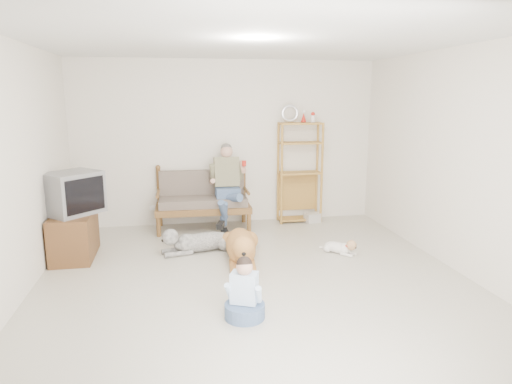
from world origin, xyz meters
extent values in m
plane|color=beige|center=(0.00, 0.00, 0.00)|extent=(5.50, 5.50, 0.00)
plane|color=silver|center=(0.00, 0.00, 2.70)|extent=(5.50, 5.50, 0.00)
plane|color=silver|center=(0.00, 2.75, 1.35)|extent=(5.00, 0.00, 5.00)
plane|color=silver|center=(0.00, -2.75, 1.35)|extent=(5.00, 0.00, 5.00)
plane|color=silver|center=(-2.50, 0.00, 1.35)|extent=(0.00, 5.50, 5.50)
plane|color=silver|center=(2.50, 0.00, 1.35)|extent=(0.00, 5.50, 5.50)
cube|color=brown|center=(-0.45, 2.37, 0.35)|extent=(1.51, 0.73, 0.10)
cube|color=#695950|center=(-0.45, 2.37, 0.47)|extent=(1.39, 0.62, 0.13)
cube|color=#695950|center=(-0.45, 2.61, 0.70)|extent=(1.38, 0.14, 0.45)
cylinder|color=brown|center=(-0.45, 2.67, 0.90)|extent=(1.40, 0.07, 0.05)
cylinder|color=brown|center=(-1.15, 2.07, 0.15)|extent=(0.07, 0.07, 0.30)
cylinder|color=brown|center=(-1.15, 2.67, 0.47)|extent=(0.07, 0.07, 0.95)
cylinder|color=brown|center=(0.25, 2.07, 0.15)|extent=(0.07, 0.07, 0.30)
cylinder|color=brown|center=(0.25, 2.67, 0.47)|extent=(0.07, 0.07, 0.95)
cube|color=#556B9C|center=(-0.05, 2.32, 0.59)|extent=(0.38, 0.36, 0.19)
cube|color=gray|center=(-0.05, 2.41, 0.92)|extent=(0.40, 0.27, 0.50)
sphere|color=tan|center=(-0.05, 2.38, 1.25)|extent=(0.20, 0.20, 0.20)
sphere|color=#57514D|center=(-0.05, 2.40, 1.29)|extent=(0.18, 0.18, 0.18)
cylinder|color=red|center=(0.20, 2.21, 1.08)|extent=(0.07, 0.07, 0.08)
cube|color=#B9883A|center=(1.20, 2.55, 1.67)|extent=(0.71, 0.29, 0.03)
torus|color=silver|center=(1.02, 2.55, 1.84)|extent=(0.29, 0.05, 0.29)
cone|color=red|center=(1.25, 2.55, 1.77)|extent=(0.09, 0.09, 0.15)
cylinder|color=#B9883A|center=(0.86, 2.42, 0.84)|extent=(0.04, 0.04, 1.69)
cylinder|color=#B9883A|center=(0.86, 2.68, 0.84)|extent=(0.04, 0.04, 1.69)
cylinder|color=#B9883A|center=(1.55, 2.42, 0.84)|extent=(0.04, 0.04, 1.69)
cylinder|color=#B9883A|center=(1.55, 2.68, 0.84)|extent=(0.04, 0.04, 1.69)
cube|color=silver|center=(1.41, 2.44, 0.08)|extent=(0.28, 0.23, 0.16)
cube|color=brown|center=(-2.22, 1.34, 0.30)|extent=(0.51, 0.90, 0.60)
cube|color=brown|center=(-2.46, 1.12, 0.30)|extent=(0.02, 0.40, 0.50)
cube|color=brown|center=(-2.46, 1.56, 0.30)|extent=(0.02, 0.40, 0.50)
cube|color=slate|center=(-2.20, 1.35, 0.87)|extent=(0.84, 0.84, 0.55)
cube|color=black|center=(-2.01, 1.17, 0.87)|extent=(0.40, 0.42, 0.44)
cube|color=white|center=(-1.25, 2.73, 0.30)|extent=(0.12, 0.02, 0.08)
ellipsoid|color=#B07E3D|center=(-0.05, 0.94, 0.17)|extent=(0.49, 1.13, 0.35)
sphere|color=#B07E3D|center=(-0.08, 0.61, 0.20)|extent=(0.35, 0.35, 0.35)
sphere|color=#B07E3D|center=(-0.10, 0.33, 0.35)|extent=(0.27, 0.27, 0.27)
ellipsoid|color=#B07E3D|center=(-0.12, 0.21, 0.32)|extent=(0.14, 0.21, 0.10)
cylinder|color=#B07E3D|center=(0.00, 1.48, 0.07)|extent=(0.16, 0.44, 0.06)
ellipsoid|color=#B07E3D|center=(-0.20, 0.37, 0.35)|extent=(0.07, 0.09, 0.13)
ellipsoid|color=#B07E3D|center=(-0.01, 0.35, 0.35)|extent=(0.07, 0.09, 0.13)
ellipsoid|color=silver|center=(-0.51, 1.29, 0.13)|extent=(0.90, 0.49, 0.26)
sphere|color=silver|center=(-0.76, 1.23, 0.15)|extent=(0.26, 0.26, 0.26)
sphere|color=silver|center=(-0.97, 1.17, 0.26)|extent=(0.22, 0.22, 0.22)
ellipsoid|color=silver|center=(-1.06, 1.15, 0.24)|extent=(0.18, 0.13, 0.09)
cylinder|color=silver|center=(-0.09, 1.39, 0.05)|extent=(0.31, 0.23, 0.04)
ellipsoid|color=silver|center=(-0.96, 1.25, 0.26)|extent=(0.08, 0.07, 0.11)
ellipsoid|color=silver|center=(-0.93, 1.10, 0.26)|extent=(0.08, 0.07, 0.11)
ellipsoid|color=white|center=(1.28, 0.88, 0.08)|extent=(0.38, 0.40, 0.15)
sphere|color=white|center=(1.36, 0.79, 0.09)|extent=(0.15, 0.15, 0.15)
sphere|color=tan|center=(1.42, 0.72, 0.15)|extent=(0.14, 0.14, 0.14)
ellipsoid|color=tan|center=(1.46, 0.67, 0.14)|extent=(0.11, 0.11, 0.05)
cylinder|color=white|center=(1.16, 1.02, 0.03)|extent=(0.15, 0.10, 0.02)
cone|color=tan|center=(1.38, 0.70, 0.19)|extent=(0.04, 0.04, 0.05)
cone|color=tan|center=(1.45, 0.76, 0.19)|extent=(0.04, 0.04, 0.05)
torus|color=red|center=(1.41, 0.73, 0.14)|extent=(0.13, 0.13, 0.02)
cylinder|color=#556B9C|center=(-0.26, -0.76, 0.07)|extent=(0.39, 0.39, 0.14)
cube|color=silver|center=(-0.26, -0.74, 0.30)|extent=(0.29, 0.25, 0.30)
sphere|color=tan|center=(-0.26, -0.76, 0.52)|extent=(0.16, 0.16, 0.16)
sphere|color=black|center=(-0.26, -0.75, 0.55)|extent=(0.15, 0.15, 0.15)
camera|label=1|loc=(-0.88, -4.80, 2.11)|focal=32.00mm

